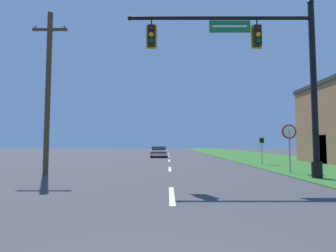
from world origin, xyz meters
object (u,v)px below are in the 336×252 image
at_px(car_ahead, 158,152).
at_px(route_sign_post, 261,144).
at_px(stop_sign, 288,137).
at_px(signal_mast, 268,69).
at_px(utility_pole_near, 47,89).

xyz_separation_m(car_ahead, route_sign_post, (7.96, -11.26, 0.92)).
bearing_deg(route_sign_post, stop_sign, -95.53).
height_order(signal_mast, car_ahead, signal_mast).
height_order(stop_sign, utility_pole_near, utility_pole_near).
bearing_deg(car_ahead, utility_pole_near, -106.39).
bearing_deg(stop_sign, signal_mast, -129.95).
height_order(route_sign_post, utility_pole_near, utility_pole_near).
relative_size(signal_mast, stop_sign, 3.43).
distance_m(route_sign_post, utility_pole_near, 14.64).
bearing_deg(car_ahead, stop_sign, -66.18).
height_order(signal_mast, route_sign_post, signal_mast).
xyz_separation_m(signal_mast, car_ahead, (-5.60, 18.99, -4.27)).
bearing_deg(signal_mast, stop_sign, 50.05).
relative_size(signal_mast, car_ahead, 1.93).
height_order(car_ahead, route_sign_post, route_sign_post).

